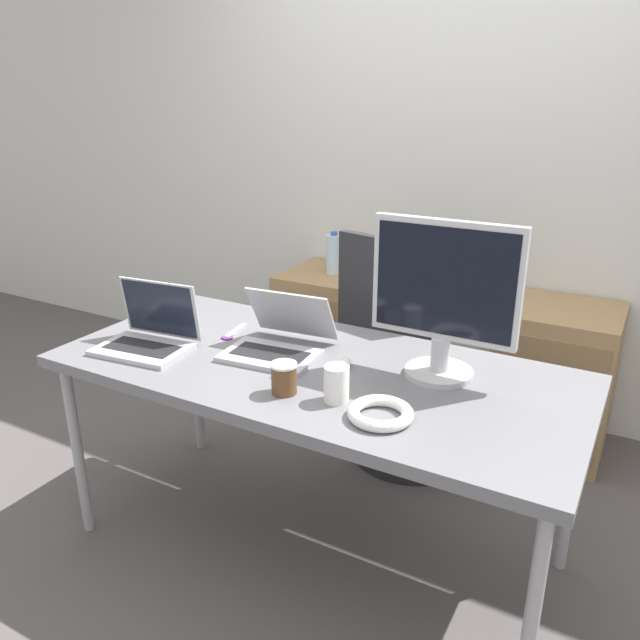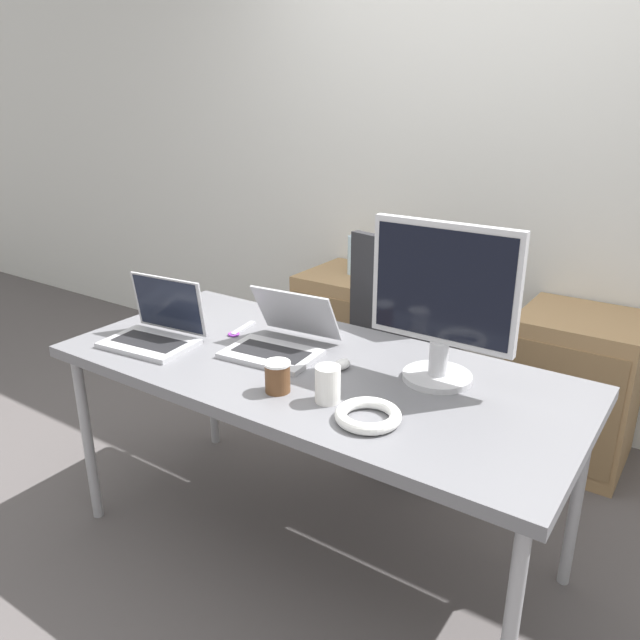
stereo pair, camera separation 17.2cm
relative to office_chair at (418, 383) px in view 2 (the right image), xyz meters
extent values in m
plane|color=#514C4C|center=(-0.06, -0.72, -0.41)|extent=(14.00, 14.00, 0.00)
cube|color=silver|center=(-0.06, 0.73, 0.89)|extent=(10.00, 0.05, 2.60)
cube|color=slate|center=(-0.06, -0.72, 0.32)|extent=(1.77, 0.81, 0.04)
cylinder|color=#99999E|center=(-0.88, -1.07, -0.05)|extent=(0.04, 0.04, 0.71)
cylinder|color=#99999E|center=(0.77, -1.07, -0.05)|extent=(0.04, 0.04, 0.71)
cylinder|color=#99999E|center=(-0.88, -0.38, -0.05)|extent=(0.04, 0.04, 0.71)
cylinder|color=#99999E|center=(0.77, -0.38, -0.05)|extent=(0.04, 0.04, 0.71)
cylinder|color=#232326|center=(0.02, 0.07, -0.39)|extent=(0.56, 0.56, 0.04)
cylinder|color=gray|center=(0.02, 0.07, -0.17)|extent=(0.05, 0.05, 0.41)
cube|color=#232326|center=(0.02, 0.07, 0.04)|extent=(0.57, 0.57, 0.07)
cube|color=#232326|center=(-0.04, -0.19, 0.37)|extent=(0.44, 0.13, 0.60)
cube|color=#99754C|center=(-0.61, 0.46, -0.06)|extent=(0.51, 0.48, 0.70)
cube|color=olive|center=(-0.61, 0.22, -0.06)|extent=(0.47, 0.01, 0.56)
cube|color=#99754C|center=(0.56, 0.46, -0.06)|extent=(0.51, 0.48, 0.70)
cube|color=olive|center=(0.56, 0.22, -0.06)|extent=(0.47, 0.01, 0.56)
cylinder|color=silver|center=(-0.61, 0.46, 0.39)|extent=(0.08, 0.08, 0.21)
cylinder|color=#3359B2|center=(-0.61, 0.46, 0.51)|extent=(0.04, 0.04, 0.02)
cube|color=#ADADB2|center=(-0.64, -0.92, 0.35)|extent=(0.34, 0.25, 0.02)
cube|color=black|center=(-0.64, -0.92, 0.36)|extent=(0.27, 0.14, 0.00)
cube|color=#ADADB2|center=(-0.65, -0.80, 0.47)|extent=(0.32, 0.07, 0.21)
cube|color=black|center=(-0.65, -0.81, 0.47)|extent=(0.30, 0.06, 0.20)
cube|color=#ADADB2|center=(-0.22, -0.74, 0.35)|extent=(0.34, 0.24, 0.02)
cube|color=black|center=(-0.22, -0.74, 0.36)|extent=(0.27, 0.14, 0.00)
cube|color=#ADADB2|center=(-0.22, -0.59, 0.46)|extent=(0.33, 0.14, 0.19)
cube|color=black|center=(-0.23, -0.59, 0.46)|extent=(0.30, 0.13, 0.17)
cylinder|color=#B7B7BC|center=(0.33, -0.59, 0.35)|extent=(0.22, 0.22, 0.02)
cylinder|color=#B7B7BC|center=(0.33, -0.59, 0.42)|extent=(0.06, 0.06, 0.11)
cube|color=#B7B7BC|center=(0.33, -0.59, 0.66)|extent=(0.47, 0.03, 0.38)
cube|color=black|center=(0.33, -0.61, 0.66)|extent=(0.44, 0.00, 0.34)
ellipsoid|color=silver|center=(0.04, -0.69, 0.36)|extent=(0.05, 0.07, 0.03)
cylinder|color=white|center=(0.13, -0.91, 0.40)|extent=(0.08, 0.08, 0.11)
cylinder|color=brown|center=(-0.04, -0.94, 0.39)|extent=(0.08, 0.08, 0.09)
cylinder|color=white|center=(-0.04, -0.94, 0.44)|extent=(0.08, 0.08, 0.01)
torus|color=white|center=(0.28, -0.94, 0.36)|extent=(0.19, 0.19, 0.03)
cube|color=#B2B2B7|center=(-0.47, -0.60, 0.35)|extent=(0.04, 0.15, 0.01)
torus|color=purple|center=(-0.46, -0.67, 0.35)|extent=(0.05, 0.05, 0.01)
camera|label=1|loc=(0.89, -2.38, 1.21)|focal=35.00mm
camera|label=2|loc=(1.04, -2.29, 1.21)|focal=35.00mm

